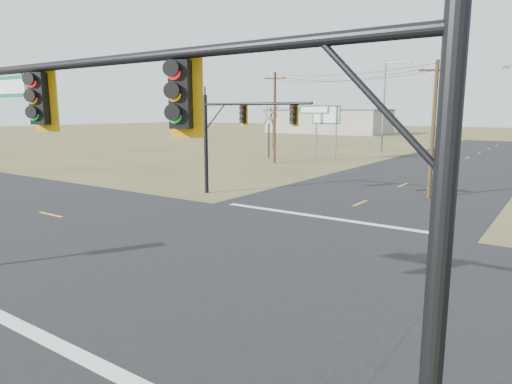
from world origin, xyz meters
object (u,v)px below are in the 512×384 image
Objects in this scene: utility_pole_far at (275,116)px; bare_tree_a at (269,116)px; mast_arm_far at (246,123)px; highway_sign at (326,122)px; utility_pole_near at (433,127)px; mast_arm_near at (191,134)px; streetlight_c at (386,105)px; bare_tree_b at (273,110)px.

bare_tree_a is at bearing 129.95° from utility_pole_far.
mast_arm_far reaches higher than highway_sign.
utility_pole_far reaches higher than highway_sign.
mast_arm_far is at bearing -145.87° from utility_pole_near.
mast_arm_near reaches higher than mast_arm_far.
streetlight_c is (-10.74, 22.38, 1.71)m from utility_pole_near.
streetlight_c is at bearing 34.32° from bare_tree_a.
mast_arm_near is 47.60m from streetlight_c.
bare_tree_a is 0.89× the size of bare_tree_b.
utility_pole_near is 1.40× the size of highway_sign.
bare_tree_b is (-12.88, 9.54, 1.26)m from highway_sign.
bare_tree_b is at bearing 120.34° from bare_tree_a.
mast_arm_near is 45.12m from bare_tree_a.
utility_pole_far is at bearing -129.25° from highway_sign.
bare_tree_a is at bearing 98.00° from mast_arm_near.
highway_sign is at bearing -36.54° from bare_tree_b.
mast_arm_far is at bearing -59.94° from bare_tree_b.
utility_pole_near is at bearing 71.40° from mast_arm_near.
utility_pole_near is 26.27m from bare_tree_a.
utility_pole_near reaches higher than bare_tree_a.
mast_arm_far is 1.07× the size of utility_pole_near.
utility_pole_near reaches higher than mast_arm_near.
streetlight_c is (4.35, 6.07, 1.86)m from highway_sign.
utility_pole_near is 0.77× the size of streetlight_c.
mast_arm_near is 1.51× the size of bare_tree_b.
utility_pole_near is at bearing -54.02° from highway_sign.
highway_sign is at bearing 11.67° from bare_tree_a.
mast_arm_near is 1.75× the size of highway_sign.
highway_sign is (-17.15, 39.76, -0.74)m from mast_arm_near.
bare_tree_b is (-30.02, 49.31, 0.52)m from mast_arm_near.
mast_arm_near is 1.17× the size of mast_arm_far.
utility_pole_far is 0.85× the size of streetlight_c.
bare_tree_b is (-9.58, 14.72, 0.68)m from utility_pole_far.
mast_arm_far is at bearing -60.09° from bare_tree_a.
highway_sign is (-5.75, 22.64, -0.40)m from mast_arm_far.
bare_tree_b reaches higher than mast_arm_far.
bare_tree_a is (-23.65, 38.42, -0.12)m from mast_arm_near.
mast_arm_near is at bearing -84.98° from utility_pole_near.
mast_arm_far is 11.29m from utility_pole_near.
utility_pole_near is at bearing -67.92° from streetlight_c.
utility_pole_far is at bearing 122.52° from mast_arm_far.
utility_pole_near is (-2.06, 23.46, -0.59)m from mast_arm_near.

